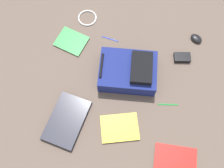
# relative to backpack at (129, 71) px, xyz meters

# --- Properties ---
(ground_plane) EXTENTS (3.75, 3.75, 0.00)m
(ground_plane) POSITION_rel_backpack_xyz_m (-0.06, 0.06, -0.07)
(ground_plane) COLOR brown
(backpack) EXTENTS (0.33, 0.42, 0.17)m
(backpack) POSITION_rel_backpack_xyz_m (0.00, 0.00, 0.00)
(backpack) COLOR navy
(backpack) RESTS_ON ground_plane
(laptop) EXTENTS (0.39, 0.28, 0.03)m
(laptop) POSITION_rel_backpack_xyz_m (-0.41, 0.35, -0.05)
(laptop) COLOR #24242C
(laptop) RESTS_ON ground_plane
(book_manual) EXTENTS (0.18, 0.28, 0.02)m
(book_manual) POSITION_rel_backpack_xyz_m (-0.52, -0.40, -0.06)
(book_manual) COLOR silver
(book_manual) RESTS_ON ground_plane
(book_comic) EXTENTS (0.23, 0.26, 0.01)m
(book_comic) POSITION_rel_backpack_xyz_m (0.19, 0.47, -0.06)
(book_comic) COLOR silver
(book_comic) RESTS_ON ground_plane
(book_blue) EXTENTS (0.25, 0.29, 0.02)m
(book_blue) POSITION_rel_backpack_xyz_m (-0.39, -0.01, -0.06)
(book_blue) COLOR silver
(book_blue) RESTS_ON ground_plane
(computer_mouse) EXTENTS (0.10, 0.11, 0.03)m
(computer_mouse) POSITION_rel_backpack_xyz_m (0.39, -0.46, -0.05)
(computer_mouse) COLOR black
(computer_mouse) RESTS_ON ground_plane
(cable_coil) EXTENTS (0.15, 0.15, 0.01)m
(cable_coil) POSITION_rel_backpack_xyz_m (0.42, 0.40, -0.06)
(cable_coil) COLOR silver
(cable_coil) RESTS_ON ground_plane
(power_brick) EXTENTS (0.09, 0.13, 0.03)m
(power_brick) POSITION_rel_backpack_xyz_m (0.21, -0.37, -0.05)
(power_brick) COLOR black
(power_brick) RESTS_ON ground_plane
(pen_black) EXTENTS (0.03, 0.14, 0.01)m
(pen_black) POSITION_rel_backpack_xyz_m (-0.16, -0.31, -0.07)
(pen_black) COLOR #198C33
(pen_black) RESTS_ON ground_plane
(pen_blue) EXTENTS (0.03, 0.13, 0.01)m
(pen_blue) POSITION_rel_backpack_xyz_m (0.27, 0.19, -0.07)
(pen_blue) COLOR #1933B2
(pen_blue) RESTS_ON ground_plane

